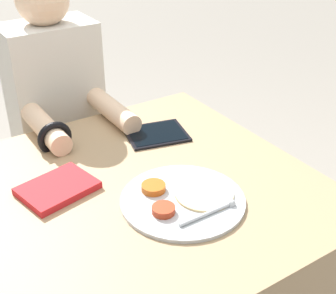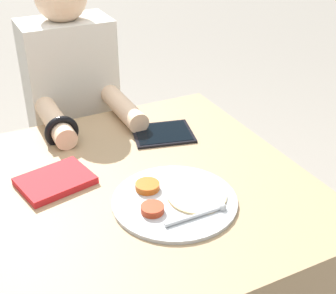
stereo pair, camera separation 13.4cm
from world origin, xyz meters
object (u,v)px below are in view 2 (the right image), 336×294
(tablet_device, at_px, (163,134))
(thali_tray, at_px, (175,200))
(person_diner, at_px, (76,136))
(red_notebook, at_px, (55,181))

(tablet_device, bearing_deg, thali_tray, -110.88)
(tablet_device, bearing_deg, person_diner, 114.48)
(thali_tray, relative_size, person_diner, 0.27)
(red_notebook, height_order, person_diner, person_diner)
(tablet_device, relative_size, person_diner, 0.18)
(tablet_device, height_order, person_diner, person_diner)
(thali_tray, bearing_deg, red_notebook, 139.06)
(tablet_device, bearing_deg, red_notebook, -162.33)
(thali_tray, distance_m, red_notebook, 0.34)
(red_notebook, height_order, tablet_device, red_notebook)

